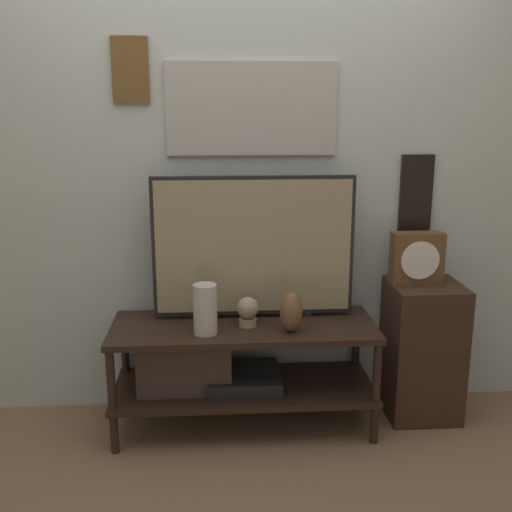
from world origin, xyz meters
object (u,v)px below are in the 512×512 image
object	(u,v)px
television	(254,247)
vase_tall_ceramic	(205,309)
vase_urn_stoneware	(291,312)
decorative_bust	(248,311)
mantel_clock	(417,258)

from	to	relation	value
television	vase_tall_ceramic	xyz separation A→B (m)	(-0.24, -0.21, -0.25)
vase_urn_stoneware	vase_tall_ceramic	distance (m)	0.40
television	vase_urn_stoneware	distance (m)	0.38
vase_urn_stoneware	decorative_bust	xyz separation A→B (m)	(-0.20, 0.09, -0.02)
decorative_bust	mantel_clock	distance (m)	0.90
vase_urn_stoneware	mantel_clock	size ratio (longest dim) A/B	0.75
television	vase_urn_stoneware	xyz separation A→B (m)	(0.16, -0.21, -0.27)
mantel_clock	vase_tall_ceramic	bearing A→B (deg)	-169.05
decorative_bust	television	bearing A→B (deg)	73.94
vase_urn_stoneware	television	bearing A→B (deg)	127.32
vase_urn_stoneware	decorative_bust	distance (m)	0.22
vase_urn_stoneware	mantel_clock	world-z (taller)	mantel_clock
television	mantel_clock	world-z (taller)	television
television	mantel_clock	size ratio (longest dim) A/B	3.85
vase_tall_ceramic	decorative_bust	size ratio (longest dim) A/B	1.64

